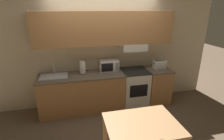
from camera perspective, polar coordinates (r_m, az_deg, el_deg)
name	(u,v)px	position (r m, az deg, el deg)	size (l,w,h in m)	color
ground_plane	(105,100)	(4.65, -2.20, -9.76)	(16.00, 16.00, 0.00)	brown
wall_back	(106,41)	(4.05, -2.10, 9.47)	(5.46, 0.38, 2.55)	beige
lower_counter_main	(82,93)	(4.11, -9.64, -7.30)	(1.90, 0.65, 0.88)	#B27A47
lower_counter_right_stub	(156,85)	(4.57, 14.29, -4.78)	(0.56, 0.65, 0.88)	#B27A47
stove_range	(134,87)	(4.35, 7.22, -5.60)	(0.61, 0.62, 0.88)	white
microwave	(109,65)	(4.11, -1.04, 1.53)	(0.44, 0.29, 0.25)	white
toaster	(159,64)	(4.41, 15.24, 1.81)	(0.30, 0.17, 0.20)	white
sink_basin	(54,76)	(3.94, -18.47, -1.97)	(0.57, 0.39, 0.27)	#B7BABF
paper_towel_roll	(83,67)	(3.96, -9.60, 0.81)	(0.15, 0.15, 0.29)	black
dining_table	(142,130)	(2.63, 9.73, -18.79)	(1.01, 0.77, 0.78)	tan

